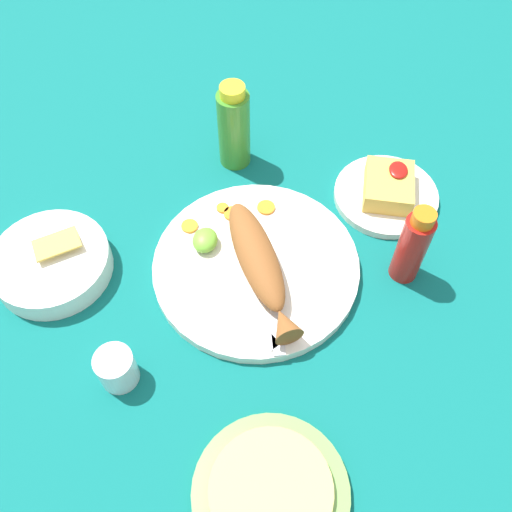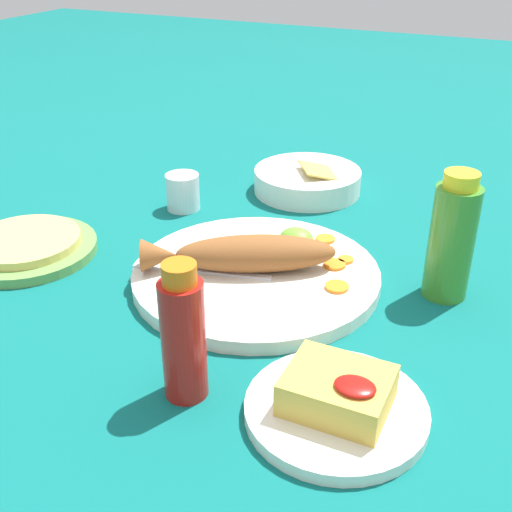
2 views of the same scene
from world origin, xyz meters
TOP-DOWN VIEW (x-y plane):
  - ground_plane at (0.00, 0.00)m, footprint 4.00×4.00m
  - main_plate at (0.00, 0.00)m, footprint 0.33×0.33m
  - fried_fish at (-0.01, -0.01)m, footprint 0.25×0.16m
  - fork_near at (-0.07, -0.04)m, footprint 0.18×0.06m
  - fork_far at (-0.09, 0.01)m, footprint 0.14×0.15m
  - carrot_slice_near at (0.11, -0.00)m, footprint 0.03×0.03m
  - carrot_slice_mid at (0.10, 0.07)m, footprint 0.02×0.02m
  - carrot_slice_far at (0.09, 0.05)m, footprint 0.03×0.03m
  - carrot_slice_extra at (0.05, 0.12)m, footprint 0.03×0.03m
  - lime_wedge_main at (0.02, 0.09)m, footprint 0.05×0.04m
  - hot_sauce_bottle_red at (0.03, -0.23)m, footprint 0.04×0.04m
  - hot_sauce_bottle_green at (0.23, 0.07)m, footprint 0.06×0.06m
  - salt_cup at (-0.21, 0.16)m, footprint 0.05×0.05m
  - side_plate_fries at (0.18, -0.20)m, footprint 0.18×0.18m
  - fries_pile at (0.18, -0.20)m, footprint 0.10×0.08m
  - guacamole_bowl at (-0.05, 0.32)m, footprint 0.18×0.18m
  - tortilla_plate at (-0.33, -0.07)m, footprint 0.20×0.20m
  - tortilla_stack at (-0.33, -0.07)m, footprint 0.16×0.16m

SIDE VIEW (x-z plane):
  - ground_plane at x=0.00m, z-range 0.00..0.00m
  - side_plate_fries at x=0.18m, z-range 0.00..0.01m
  - tortilla_plate at x=-0.33m, z-range 0.00..0.01m
  - main_plate at x=0.00m, z-range 0.00..0.02m
  - fork_near at x=-0.07m, z-range 0.02..0.02m
  - fork_far at x=-0.09m, z-range 0.02..0.02m
  - carrot_slice_near at x=0.11m, z-range 0.02..0.02m
  - carrot_slice_mid at x=0.10m, z-range 0.02..0.02m
  - carrot_slice_far at x=0.09m, z-range 0.02..0.02m
  - carrot_slice_extra at x=0.05m, z-range 0.02..0.02m
  - tortilla_stack at x=-0.33m, z-range 0.01..0.03m
  - guacamole_bowl at x=-0.05m, z-range 0.00..0.05m
  - salt_cup at x=-0.21m, z-range 0.00..0.06m
  - lime_wedge_main at x=0.02m, z-range 0.02..0.04m
  - fries_pile at x=0.18m, z-range 0.01..0.05m
  - fried_fish at x=-0.01m, z-range 0.02..0.07m
  - hot_sauce_bottle_red at x=0.03m, z-range 0.00..0.15m
  - hot_sauce_bottle_green at x=0.23m, z-range 0.00..0.16m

